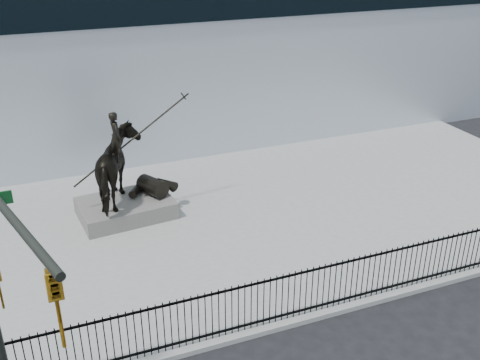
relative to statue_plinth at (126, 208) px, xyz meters
name	(u,v)px	position (x,y,z in m)	size (l,w,h in m)	color
ground	(309,352)	(2.92, -8.73, -0.46)	(120.00, 120.00, 0.00)	black
plaza	(217,224)	(2.92, -1.73, -0.38)	(30.00, 12.00, 0.15)	gray
building	(132,36)	(2.92, 11.27, 4.04)	(44.00, 14.00, 9.00)	silver
picket_fence	(289,296)	(2.92, -7.48, 0.44)	(22.10, 0.10, 1.50)	black
statue_plinth	(126,208)	(0.00, 0.00, 0.00)	(3.28, 2.26, 0.62)	#5C5A54
equestrian_statue	(124,168)	(0.06, 0.01, 1.60)	(4.20, 2.79, 3.57)	black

